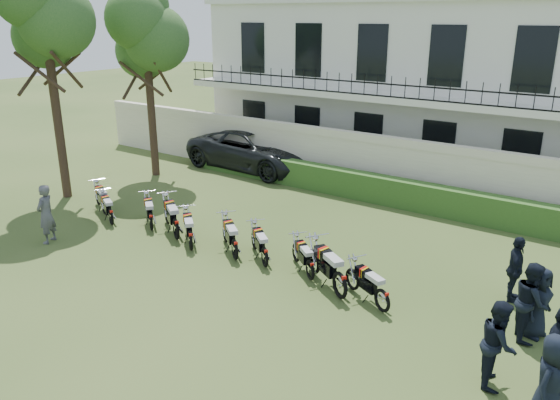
{
  "coord_description": "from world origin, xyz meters",
  "views": [
    {
      "loc": [
        8.44,
        -10.36,
        6.54
      ],
      "look_at": [
        -0.83,
        2.72,
        1.08
      ],
      "focal_mm": 35.0,
      "sensor_mm": 36.0,
      "label": 1
    }
  ],
  "objects_px": {
    "motorcycle_0": "(105,203)",
    "officer_5": "(515,269)",
    "motorcycle_5": "(235,244)",
    "motorcycle_8": "(340,279)",
    "motorcycle_6": "(265,252)",
    "officer_2": "(557,352)",
    "motorcycle_9": "(383,295)",
    "officer_4": "(531,301)",
    "tree_west_mid": "(44,11)",
    "motorcycle_7": "(310,265)",
    "motorcycle_4": "(190,236)",
    "suv": "(255,150)",
    "inspector": "(46,214)",
    "officer_3": "(538,302)",
    "motorcycle_2": "(151,217)",
    "officer_0": "(551,381)",
    "officer_1": "(498,343)",
    "tree_west_near": "(146,32)",
    "motorcycle_1": "(111,213)",
    "motorcycle_3": "(176,224)"
  },
  "relations": [
    {
      "from": "motorcycle_4",
      "to": "officer_4",
      "type": "xyz_separation_m",
      "value": [
        9.01,
        0.85,
        0.41
      ]
    },
    {
      "from": "suv",
      "to": "inspector",
      "type": "xyz_separation_m",
      "value": [
        -0.02,
        -10.12,
        0.03
      ]
    },
    {
      "from": "motorcycle_0",
      "to": "motorcycle_8",
      "type": "relative_size",
      "value": 0.92
    },
    {
      "from": "motorcycle_6",
      "to": "officer_2",
      "type": "xyz_separation_m",
      "value": [
        7.37,
        -1.21,
        0.43
      ]
    },
    {
      "from": "motorcycle_5",
      "to": "motorcycle_9",
      "type": "distance_m",
      "value": 4.59
    },
    {
      "from": "motorcycle_9",
      "to": "officer_4",
      "type": "bearing_deg",
      "value": -46.87
    },
    {
      "from": "motorcycle_4",
      "to": "suv",
      "type": "height_order",
      "value": "suv"
    },
    {
      "from": "motorcycle_9",
      "to": "officer_1",
      "type": "height_order",
      "value": "officer_1"
    },
    {
      "from": "motorcycle_6",
      "to": "officer_1",
      "type": "bearing_deg",
      "value": -63.87
    },
    {
      "from": "motorcycle_8",
      "to": "motorcycle_9",
      "type": "height_order",
      "value": "motorcycle_8"
    },
    {
      "from": "motorcycle_4",
      "to": "officer_0",
      "type": "height_order",
      "value": "officer_0"
    },
    {
      "from": "motorcycle_4",
      "to": "motorcycle_5",
      "type": "bearing_deg",
      "value": -39.63
    },
    {
      "from": "motorcycle_5",
      "to": "officer_0",
      "type": "xyz_separation_m",
      "value": [
        8.39,
        -1.99,
        0.37
      ]
    },
    {
      "from": "motorcycle_1",
      "to": "officer_4",
      "type": "bearing_deg",
      "value": -59.31
    },
    {
      "from": "motorcycle_6",
      "to": "officer_0",
      "type": "xyz_separation_m",
      "value": [
        7.43,
        -2.1,
        0.4
      ]
    },
    {
      "from": "motorcycle_1",
      "to": "motorcycle_4",
      "type": "bearing_deg",
      "value": -62.77
    },
    {
      "from": "officer_3",
      "to": "motorcycle_2",
      "type": "bearing_deg",
      "value": 109.73
    },
    {
      "from": "officer_5",
      "to": "officer_2",
      "type": "bearing_deg",
      "value": -169.54
    },
    {
      "from": "motorcycle_5",
      "to": "inspector",
      "type": "xyz_separation_m",
      "value": [
        -5.41,
        -2.26,
        0.43
      ]
    },
    {
      "from": "motorcycle_9",
      "to": "motorcycle_5",
      "type": "bearing_deg",
      "value": 114.7
    },
    {
      "from": "motorcycle_2",
      "to": "motorcycle_3",
      "type": "distance_m",
      "value": 1.19
    },
    {
      "from": "motorcycle_5",
      "to": "motorcycle_1",
      "type": "bearing_deg",
      "value": 131.09
    },
    {
      "from": "motorcycle_1",
      "to": "officer_3",
      "type": "height_order",
      "value": "officer_3"
    },
    {
      "from": "motorcycle_3",
      "to": "motorcycle_6",
      "type": "distance_m",
      "value": 3.35
    },
    {
      "from": "tree_west_mid",
      "to": "officer_0",
      "type": "relative_size",
      "value": 5.2
    },
    {
      "from": "motorcycle_3",
      "to": "motorcycle_1",
      "type": "bearing_deg",
      "value": 130.8
    },
    {
      "from": "motorcycle_5",
      "to": "motorcycle_7",
      "type": "distance_m",
      "value": 2.38
    },
    {
      "from": "motorcycle_9",
      "to": "officer_4",
      "type": "distance_m",
      "value": 3.1
    },
    {
      "from": "motorcycle_5",
      "to": "motorcycle_8",
      "type": "relative_size",
      "value": 0.84
    },
    {
      "from": "motorcycle_8",
      "to": "officer_4",
      "type": "height_order",
      "value": "officer_4"
    },
    {
      "from": "motorcycle_9",
      "to": "suv",
      "type": "relative_size",
      "value": 0.26
    },
    {
      "from": "officer_1",
      "to": "officer_5",
      "type": "height_order",
      "value": "officer_1"
    },
    {
      "from": "motorcycle_1",
      "to": "motorcycle_7",
      "type": "bearing_deg",
      "value": -59.76
    },
    {
      "from": "motorcycle_2",
      "to": "officer_5",
      "type": "xyz_separation_m",
      "value": [
        10.47,
        1.95,
        0.37
      ]
    },
    {
      "from": "inspector",
      "to": "officer_0",
      "type": "relative_size",
      "value": 1.06
    },
    {
      "from": "motorcycle_5",
      "to": "motorcycle_6",
      "type": "distance_m",
      "value": 0.97
    },
    {
      "from": "motorcycle_5",
      "to": "motorcycle_7",
      "type": "relative_size",
      "value": 1.13
    },
    {
      "from": "tree_west_near",
      "to": "motorcycle_0",
      "type": "relative_size",
      "value": 4.65
    },
    {
      "from": "motorcycle_5",
      "to": "inspector",
      "type": "bearing_deg",
      "value": 150.58
    },
    {
      "from": "officer_0",
      "to": "officer_3",
      "type": "bearing_deg",
      "value": 25.93
    },
    {
      "from": "officer_0",
      "to": "officer_5",
      "type": "bearing_deg",
      "value": 31.35
    },
    {
      "from": "motorcycle_6",
      "to": "suv",
      "type": "bearing_deg",
      "value": 78.35
    },
    {
      "from": "motorcycle_0",
      "to": "officer_5",
      "type": "distance_m",
      "value": 12.91
    },
    {
      "from": "officer_3",
      "to": "motorcycle_4",
      "type": "bearing_deg",
      "value": 112.93
    },
    {
      "from": "tree_west_mid",
      "to": "motorcycle_6",
      "type": "xyz_separation_m",
      "value": [
        9.76,
        -0.58,
        -6.22
      ]
    },
    {
      "from": "motorcycle_9",
      "to": "officer_1",
      "type": "relative_size",
      "value": 0.94
    },
    {
      "from": "tree_west_near",
      "to": "inspector",
      "type": "height_order",
      "value": "tree_west_near"
    },
    {
      "from": "motorcycle_7",
      "to": "officer_2",
      "type": "relative_size",
      "value": 0.78
    },
    {
      "from": "tree_west_near",
      "to": "officer_2",
      "type": "relative_size",
      "value": 4.5
    },
    {
      "from": "motorcycle_7",
      "to": "officer_2",
      "type": "xyz_separation_m",
      "value": [
        5.96,
        -1.27,
        0.46
      ]
    }
  ]
}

